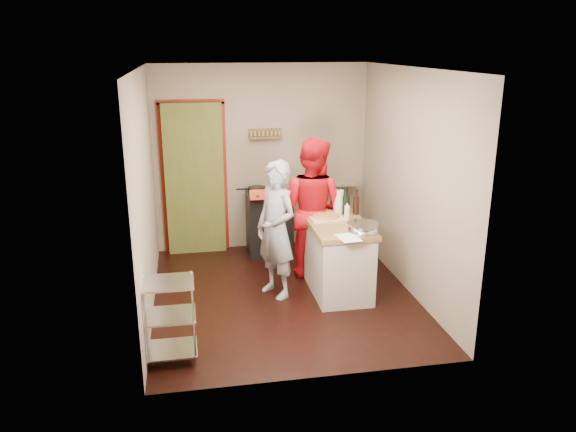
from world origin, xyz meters
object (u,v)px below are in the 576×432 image
Objects in this scene: island at (338,255)px; person_stripe at (276,230)px; person_red at (312,209)px; stove at (269,222)px; wire_shelving at (169,317)px.

island is 0.77× the size of person_stripe.
island is at bearing 57.48° from person_stripe.
island is 0.70× the size of person_red.
stove is 0.57× the size of person_red.
person_stripe reaches higher than island.
person_red is (1.73, 1.74, 0.45)m from wire_shelving.
person_stripe is (-0.13, -1.39, 0.35)m from stove.
person_stripe is (-0.73, 0.03, 0.35)m from island.
person_stripe is 0.74m from person_red.
person_red reaches higher than person_stripe.
island reaches higher than stove.
wire_shelving is 0.45× the size of person_red.
person_stripe reaches higher than stove.
person_red is (0.53, 0.51, 0.08)m from person_stripe.
stove is 0.81× the size of island.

